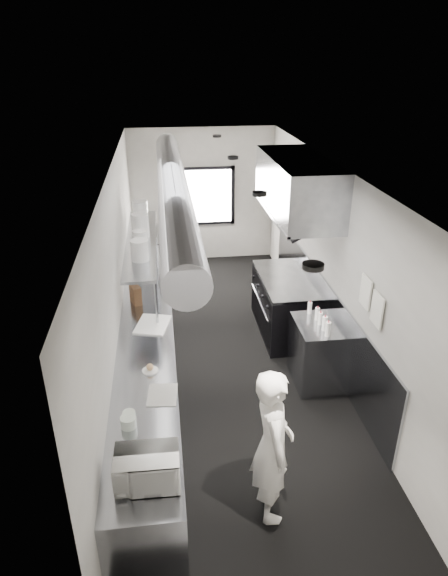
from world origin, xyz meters
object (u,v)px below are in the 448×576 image
object	(u,v)px
plate_stack_b	(140,240)
squeeze_bottle_d	(317,314)
bottle_station	(318,353)
cutting_board	(152,324)
squeeze_bottle_c	(320,318)
squeeze_bottle_b	(325,324)
deli_tub_a	(128,422)
squeeze_bottle_e	(310,308)
range	(286,305)
plate_stack_a	(140,250)
deli_tub_b	(129,416)
prep_counter	(148,357)
squeeze_bottle_a	(328,329)
small_plate	(150,371)
knife_block	(136,294)
microwave	(147,468)
plate_stack_c	(140,226)
pass_shelf	(142,242)
far_work_table	(150,255)
plate_stack_d	(140,212)
exhaust_hood	(297,187)
line_cook	(272,445)

from	to	relation	value
plate_stack_b	squeeze_bottle_d	size ratio (longest dim) A/B	1.53
bottle_station	cutting_board	world-z (taller)	cutting_board
bottle_station	squeeze_bottle_c	world-z (taller)	squeeze_bottle_c
bottle_station	squeeze_bottle_b	size ratio (longest dim) A/B	4.51
deli_tub_a	squeeze_bottle_e	size ratio (longest dim) A/B	0.89
range	plate_stack_a	world-z (taller)	plate_stack_a
cutting_board	squeeze_bottle_e	bearing A→B (deg)	1.18
deli_tub_b	squeeze_bottle_b	size ratio (longest dim) A/B	0.63
prep_counter	squeeze_bottle_c	size ratio (longest dim) A/B	34.06
deli_tub_a	squeeze_bottle_a	bearing A→B (deg)	29.46
cutting_board	plate_stack_b	world-z (taller)	plate_stack_b
range	small_plate	bearing A→B (deg)	-134.37
prep_counter	knife_block	bearing A→B (deg)	101.47
knife_block	squeeze_bottle_b	bearing A→B (deg)	-43.53
range	plate_stack_b	distance (m)	2.55
bottle_station	cutting_board	size ratio (longest dim) A/B	1.70
microwave	deli_tub_a	xyz separation A→B (m)	(-0.19, 0.70, -0.09)
bottle_station	plate_stack_a	bearing A→B (deg)	158.77
knife_block	plate_stack_a	distance (m)	0.69
range	microwave	size ratio (longest dim) A/B	3.23
deli_tub_b	plate_stack_c	xyz separation A→B (m)	(0.09, 3.41, 0.81)
squeeze_bottle_e	plate_stack_c	bearing A→B (deg)	146.00
pass_shelf	far_work_table	size ratio (longest dim) A/B	2.50
prep_counter	plate_stack_a	world-z (taller)	plate_stack_a
plate_stack_c	plate_stack_d	size ratio (longest dim) A/B	0.94
deli_tub_b	pass_shelf	bearing A→B (deg)	88.27
plate_stack_d	squeeze_bottle_c	bearing A→B (deg)	-46.71
plate_stack_d	far_work_table	bearing A→B (deg)	87.20
pass_shelf	range	size ratio (longest dim) A/B	1.88
bottle_station	far_work_table	distance (m)	4.53
prep_counter	deli_tub_b	xyz separation A→B (m)	(-0.14, -1.77, 0.49)
small_plate	plate_stack_d	bearing A→B (deg)	92.22
squeeze_bottle_c	squeeze_bottle_d	bearing A→B (deg)	90.69
small_plate	plate_stack_c	world-z (taller)	plate_stack_c
exhaust_hood	squeeze_bottle_b	size ratio (longest dim) A/B	11.03
pass_shelf	far_work_table	xyz separation A→B (m)	(0.04, 2.20, -1.09)
prep_counter	squeeze_bottle_e	world-z (taller)	squeeze_bottle_e
squeeze_bottle_a	prep_counter	bearing A→B (deg)	167.71
pass_shelf	knife_block	size ratio (longest dim) A/B	11.16
exhaust_hood	line_cook	size ratio (longest dim) A/B	1.33
plate_stack_c	squeeze_bottle_a	xyz separation A→B (m)	(2.33, -2.14, -0.75)
microwave	squeeze_bottle_c	size ratio (longest dim) A/B	2.81
exhaust_hood	cutting_board	distance (m)	2.86
range	squeeze_bottle_d	size ratio (longest dim) A/B	8.94
line_cook	small_plate	distance (m)	1.68
exhaust_hood	squeeze_bottle_e	distance (m)	1.78
far_work_table	squeeze_bottle_d	bearing A→B (deg)	-58.92
pass_shelf	small_plate	xyz separation A→B (m)	(0.10, -2.48, -0.63)
plate_stack_b	squeeze_bottle_e	bearing A→B (deg)	-24.43
prep_counter	deli_tub_b	size ratio (longest dim) A/B	47.87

